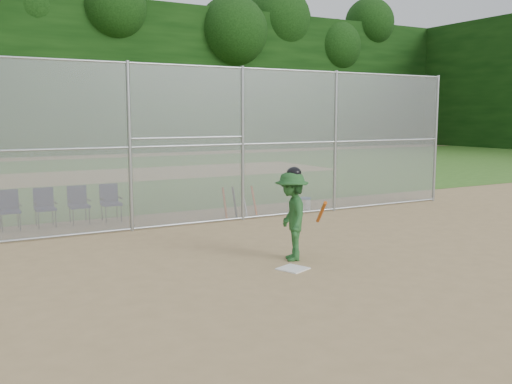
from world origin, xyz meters
TOP-DOWN VIEW (x-y plane):
  - ground at (0.00, 0.00)m, footprint 100.00×100.00m
  - grass_strip at (0.00, 18.00)m, footprint 100.00×100.00m
  - dirt_patch_far at (0.00, 18.00)m, footprint 24.00×24.00m
  - backstop_fence at (0.00, 5.00)m, footprint 16.09×0.09m
  - treeline at (0.00, 20.00)m, footprint 81.00×60.00m
  - home_plate at (-0.52, 0.22)m, footprint 0.60×0.60m
  - batter_at_plate at (-0.17, 0.81)m, footprint 1.09×1.38m
  - water_cooler at (3.15, 5.24)m, footprint 0.33×0.33m
  - spare_bats at (1.12, 5.42)m, footprint 0.96×0.36m
  - chair_2 at (-4.53, 6.52)m, footprint 0.54×0.52m
  - chair_3 at (-3.71, 6.52)m, footprint 0.54×0.52m
  - chair_4 at (-2.90, 6.52)m, footprint 0.54×0.52m
  - chair_5 at (-2.08, 6.52)m, footprint 0.54×0.52m

SIDE VIEW (x-z plane):
  - ground at x=0.00m, z-range 0.00..0.00m
  - grass_strip at x=0.00m, z-range 0.01..0.01m
  - dirt_patch_far at x=0.00m, z-range 0.01..0.01m
  - home_plate at x=-0.52m, z-range 0.00..0.02m
  - water_cooler at x=3.15m, z-range 0.00..0.42m
  - spare_bats at x=1.12m, z-range -0.01..0.83m
  - chair_2 at x=-4.53m, z-range 0.00..0.96m
  - chair_3 at x=-3.71m, z-range 0.00..0.96m
  - chair_4 at x=-2.90m, z-range 0.00..0.96m
  - chair_5 at x=-2.08m, z-range 0.00..0.96m
  - batter_at_plate at x=-0.17m, z-range -0.03..1.76m
  - backstop_fence at x=0.00m, z-range 0.07..4.07m
  - treeline at x=0.00m, z-range 0.00..11.00m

